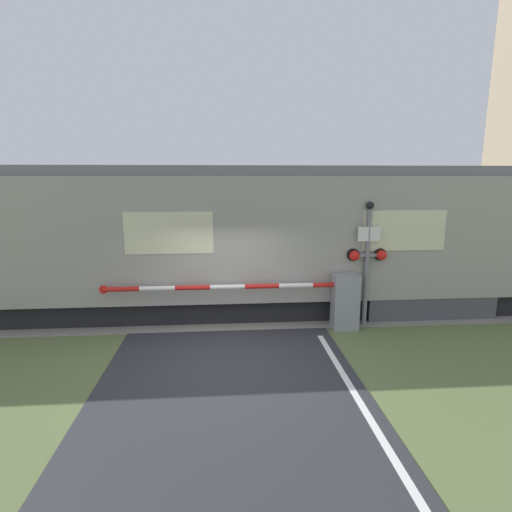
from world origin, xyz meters
name	(u,v)px	position (x,y,z in m)	size (l,w,h in m)	color
ground_plane	(229,359)	(0.00, 0.00, 0.00)	(80.00, 80.00, 0.00)	#5B6B3D
track_bed	(228,309)	(0.00, 3.08, 0.02)	(36.00, 3.20, 0.13)	gray
train	(177,239)	(-1.32, 3.08, 1.97)	(20.22, 2.76, 3.85)	black
crossing_barrier	(326,299)	(2.33, 1.46, 0.74)	(5.99, 0.44, 1.34)	gray
signal_post	(367,256)	(3.33, 1.62, 1.73)	(0.96, 0.26, 3.03)	gray
roadside_fence	(434,300)	(5.16, 1.76, 0.55)	(3.32, 0.06, 1.10)	#4C4C51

